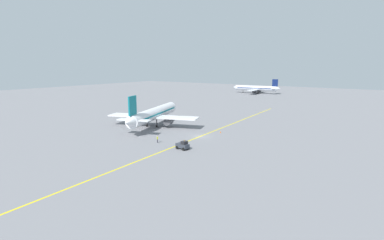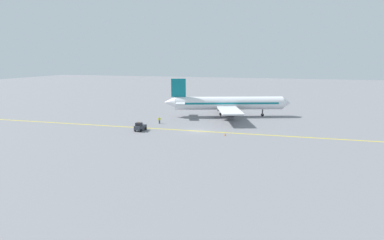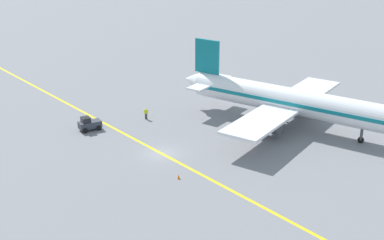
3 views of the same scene
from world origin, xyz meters
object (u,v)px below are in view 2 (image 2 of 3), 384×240
(baggage_tug_dark, at_px, (140,127))
(ground_crew_worker, at_px, (159,120))
(airplane_at_gate, at_px, (227,103))
(traffic_cone_near_nose, at_px, (242,112))
(traffic_cone_mid_apron, at_px, (225,134))

(baggage_tug_dark, height_order, ground_crew_worker, baggage_tug_dark)
(airplane_at_gate, bearing_deg, ground_crew_worker, -45.79)
(airplane_at_gate, height_order, traffic_cone_near_nose, airplane_at_gate)
(airplane_at_gate, distance_m, baggage_tug_dark, 27.65)
(ground_crew_worker, relative_size, traffic_cone_mid_apron, 3.05)
(ground_crew_worker, distance_m, traffic_cone_near_nose, 27.36)
(ground_crew_worker, height_order, traffic_cone_near_nose, ground_crew_worker)
(baggage_tug_dark, relative_size, ground_crew_worker, 1.89)
(airplane_at_gate, distance_m, traffic_cone_mid_apron, 21.98)
(airplane_at_gate, xyz_separation_m, ground_crew_worker, (14.15, -14.54, -2.80))
(traffic_cone_near_nose, xyz_separation_m, traffic_cone_mid_apron, (28.01, 0.13, 0.00))
(ground_crew_worker, height_order, traffic_cone_mid_apron, ground_crew_worker)
(airplane_at_gate, bearing_deg, traffic_cone_near_nose, 153.28)
(airplane_at_gate, distance_m, traffic_cone_near_nose, 8.13)
(baggage_tug_dark, distance_m, traffic_cone_near_nose, 34.82)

